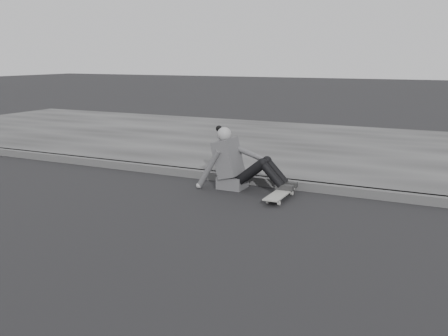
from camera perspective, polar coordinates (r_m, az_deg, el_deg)
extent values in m
plane|color=black|center=(4.38, 17.54, -12.48)|extent=(80.00, 80.00, 0.00)
cube|color=#444444|center=(6.79, 20.79, -3.22)|extent=(24.00, 0.16, 0.12)
cube|color=#3B3B3B|center=(9.73, 22.43, 1.25)|extent=(24.00, 6.00, 0.12)
cylinder|color=#A9A9A3|center=(6.33, 5.02, -3.85)|extent=(0.03, 0.05, 0.05)
cylinder|color=#A9A9A3|center=(6.28, 6.30, -4.01)|extent=(0.03, 0.05, 0.05)
cylinder|color=#A9A9A3|center=(6.80, 6.57, -2.72)|extent=(0.03, 0.05, 0.05)
cylinder|color=#A9A9A3|center=(6.75, 7.77, -2.86)|extent=(0.03, 0.05, 0.05)
cube|color=#2C2C2F|center=(6.30, 5.66, -3.69)|extent=(0.16, 0.04, 0.03)
cube|color=#2C2C2F|center=(6.77, 7.18, -2.56)|extent=(0.16, 0.04, 0.03)
cube|color=gray|center=(6.52, 6.45, -2.89)|extent=(0.20, 0.78, 0.02)
cube|color=#48484A|center=(7.03, 0.97, -1.59)|extent=(0.36, 0.34, 0.18)
cube|color=#48484A|center=(6.99, 0.46, 1.18)|extent=(0.37, 0.40, 0.57)
cube|color=#48484A|center=(7.02, -0.50, 2.23)|extent=(0.14, 0.30, 0.20)
cylinder|color=gray|center=(6.97, 0.09, 3.15)|extent=(0.09, 0.09, 0.08)
sphere|color=gray|center=(6.96, 0.02, 3.88)|extent=(0.20, 0.20, 0.20)
sphere|color=black|center=(7.00, -0.58, 4.52)|extent=(0.09, 0.09, 0.09)
cylinder|color=black|center=(6.79, 3.08, -0.44)|extent=(0.43, 0.13, 0.39)
cylinder|color=black|center=(6.95, 3.65, -0.14)|extent=(0.43, 0.13, 0.39)
cylinder|color=black|center=(6.68, 5.45, -0.73)|extent=(0.35, 0.11, 0.36)
cylinder|color=black|center=(6.85, 5.97, -0.42)|extent=(0.35, 0.11, 0.36)
sphere|color=black|center=(6.70, 4.39, 0.55)|extent=(0.13, 0.13, 0.13)
sphere|color=black|center=(6.86, 4.94, 0.83)|extent=(0.13, 0.13, 0.13)
cube|color=#282828|center=(6.66, 6.92, -2.20)|extent=(0.24, 0.08, 0.07)
cube|color=#282828|center=(6.82, 7.41, -1.85)|extent=(0.24, 0.08, 0.07)
cylinder|color=#48484A|center=(6.92, -1.78, -0.13)|extent=(0.38, 0.08, 0.58)
sphere|color=gray|center=(7.04, -2.89, -2.02)|extent=(0.08, 0.08, 0.08)
cylinder|color=#48484A|center=(7.02, 2.79, 1.72)|extent=(0.48, 0.08, 0.21)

